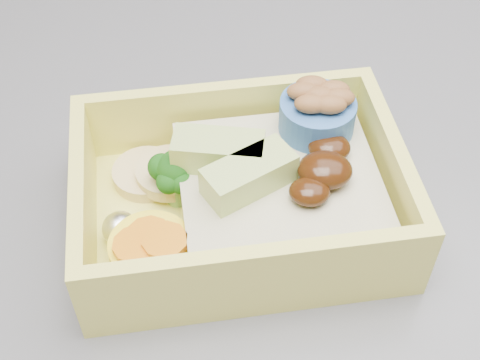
{
  "coord_description": "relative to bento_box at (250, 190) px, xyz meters",
  "views": [
    {
      "loc": [
        -0.18,
        -0.42,
        1.26
      ],
      "look_at": [
        -0.19,
        -0.14,
        0.96
      ],
      "focal_mm": 50.0,
      "sensor_mm": 36.0,
      "label": 1
    }
  ],
  "objects": [
    {
      "name": "bento_box",
      "position": [
        0.0,
        0.0,
        0.0
      ],
      "size": [
        0.22,
        0.18,
        0.07
      ],
      "rotation": [
        0.0,
        0.0,
        0.18
      ],
      "color": "#EAE461",
      "rests_on": "island"
    }
  ]
}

